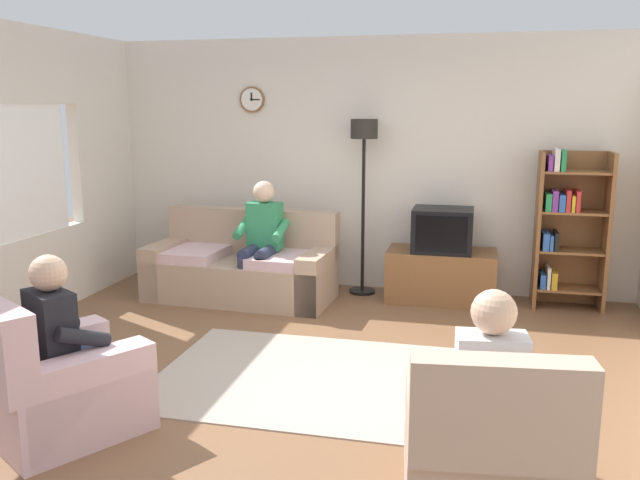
% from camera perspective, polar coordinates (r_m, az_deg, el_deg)
% --- Properties ---
extents(ground_plane, '(12.00, 12.00, 0.00)m').
position_cam_1_polar(ground_plane, '(5.02, -1.00, -11.76)').
color(ground_plane, brown).
extents(back_wall_assembly, '(6.20, 0.17, 2.70)m').
position_cam_1_polar(back_wall_assembly, '(7.24, 4.18, 6.47)').
color(back_wall_assembly, silver).
rests_on(back_wall_assembly, ground_plane).
extents(couch, '(1.94, 0.98, 0.90)m').
position_cam_1_polar(couch, '(6.96, -6.74, -2.46)').
color(couch, tan).
rests_on(couch, ground_plane).
extents(tv_stand, '(1.10, 0.56, 0.53)m').
position_cam_1_polar(tv_stand, '(6.94, 10.39, -3.03)').
color(tv_stand, brown).
rests_on(tv_stand, ground_plane).
extents(tv, '(0.60, 0.49, 0.44)m').
position_cam_1_polar(tv, '(6.81, 10.52, 0.86)').
color(tv, black).
rests_on(tv, tv_stand).
extents(bookshelf, '(0.68, 0.36, 1.58)m').
position_cam_1_polar(bookshelf, '(6.94, 20.47, 1.16)').
color(bookshelf, brown).
rests_on(bookshelf, ground_plane).
extents(floor_lamp, '(0.28, 0.28, 1.85)m').
position_cam_1_polar(floor_lamp, '(6.93, 3.82, 7.07)').
color(floor_lamp, black).
rests_on(floor_lamp, ground_plane).
extents(armchair_near_window, '(1.15, 1.17, 0.90)m').
position_cam_1_polar(armchair_near_window, '(4.45, -21.74, -11.70)').
color(armchair_near_window, beige).
rests_on(armchair_near_window, ground_plane).
extents(armchair_near_bookshelf, '(0.90, 0.97, 0.90)m').
position_cam_1_polar(armchair_near_bookshelf, '(3.56, 14.16, -17.17)').
color(armchair_near_bookshelf, tan).
rests_on(armchair_near_bookshelf, ground_plane).
extents(area_rug, '(2.20, 1.70, 0.01)m').
position_cam_1_polar(area_rug, '(5.01, -1.12, -11.74)').
color(area_rug, '#AD9E8E').
rests_on(area_rug, ground_plane).
extents(person_on_couch, '(0.53, 0.55, 1.24)m').
position_cam_1_polar(person_on_couch, '(6.69, -5.09, 0.39)').
color(person_on_couch, '#338C59').
rests_on(person_on_couch, ground_plane).
extents(person_in_left_armchair, '(0.61, 0.64, 1.12)m').
position_cam_1_polar(person_in_left_armchair, '(4.37, -20.96, -7.64)').
color(person_in_left_armchair, black).
rests_on(person_in_left_armchair, ground_plane).
extents(person_in_right_armchair, '(0.55, 0.57, 1.12)m').
position_cam_1_polar(person_in_right_armchair, '(3.51, 14.23, -11.94)').
color(person_in_right_armchair, silver).
rests_on(person_in_right_armchair, ground_plane).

